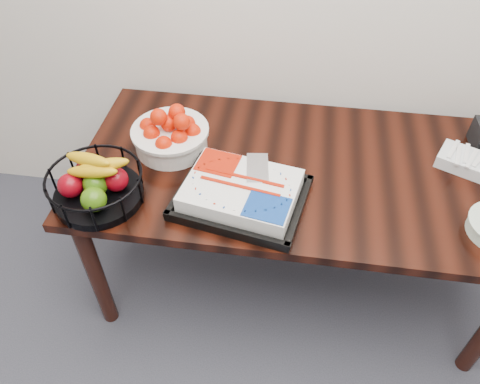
# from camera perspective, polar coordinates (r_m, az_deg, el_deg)

# --- Properties ---
(table) EXTENTS (1.80, 0.90, 0.75)m
(table) POSITION_cam_1_polar(r_m,az_deg,el_deg) (1.98, 7.05, 1.21)
(table) COLOR black
(table) RESTS_ON ground
(cake_tray) EXTENTS (0.52, 0.44, 0.10)m
(cake_tray) POSITION_cam_1_polar(r_m,az_deg,el_deg) (1.73, 0.15, -0.14)
(cake_tray) COLOR black
(cake_tray) RESTS_ON table
(tangerine_bowl) EXTENTS (0.32, 0.32, 0.20)m
(tangerine_bowl) POSITION_cam_1_polar(r_m,az_deg,el_deg) (1.96, -8.53, 7.34)
(tangerine_bowl) COLOR white
(tangerine_bowl) RESTS_ON table
(fruit_basket) EXTENTS (0.35, 0.35, 0.19)m
(fruit_basket) POSITION_cam_1_polar(r_m,az_deg,el_deg) (1.80, -17.19, 0.97)
(fruit_basket) COLOR black
(fruit_basket) RESTS_ON table
(fork_bag) EXTENTS (0.25, 0.22, 0.06)m
(fork_bag) POSITION_cam_1_polar(r_m,az_deg,el_deg) (2.09, 25.91, 3.39)
(fork_bag) COLOR silver
(fork_bag) RESTS_ON table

